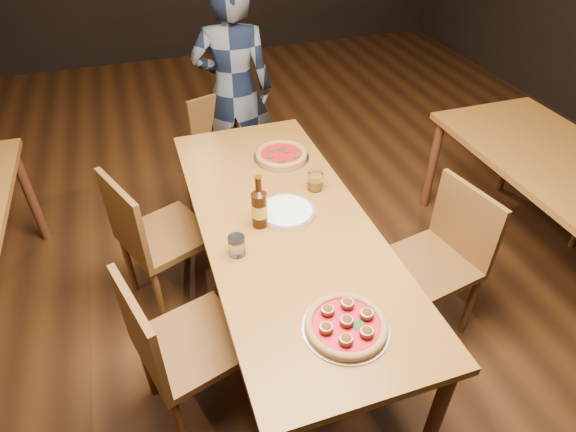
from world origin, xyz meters
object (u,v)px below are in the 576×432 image
object	(u,v)px
table_main	(285,233)
chair_end	(228,151)
chair_main_sw	(166,234)
chair_main_e	(430,264)
water_glass	(237,245)
diner	(234,91)
plate_stack	(287,212)
amber_glass	(315,181)
pizza_meatball	(346,325)
chair_main_nw	(193,343)
pizza_margherita	(281,155)
beer_bottle	(259,209)

from	to	relation	value
table_main	chair_end	distance (m)	1.34
chair_main_sw	chair_main_e	size ratio (longest dim) A/B	1.03
water_glass	diner	xyz separation A→B (m)	(0.37, 1.64, -0.02)
plate_stack	amber_glass	bearing A→B (deg)	36.85
pizza_meatball	amber_glass	world-z (taller)	amber_glass
amber_glass	chair_main_e	bearing A→B (deg)	-41.84
chair_main_nw	pizza_margherita	xyz separation A→B (m)	(0.70, 0.91, 0.31)
water_glass	diner	bearing A→B (deg)	77.23
chair_main_nw	chair_main_sw	size ratio (longest dim) A/B	0.99
pizza_meatball	diner	distance (m)	2.18
chair_end	pizza_margherita	bearing A→B (deg)	-95.16
pizza_margherita	plate_stack	size ratio (longest dim) A/B	1.16
chair_end	water_glass	size ratio (longest dim) A/B	8.60
pizza_meatball	plate_stack	bearing A→B (deg)	89.45
chair_main_sw	beer_bottle	size ratio (longest dim) A/B	3.41
beer_bottle	diner	bearing A→B (deg)	81.51
amber_glass	pizza_margherita	bearing A→B (deg)	101.96
chair_end	beer_bottle	world-z (taller)	beer_bottle
water_glass	amber_glass	xyz separation A→B (m)	(0.51, 0.36, 0.00)
chair_main_nw	amber_glass	world-z (taller)	chair_main_nw
chair_main_sw	chair_main_e	xyz separation A→B (m)	(1.29, -0.66, -0.01)
water_glass	amber_glass	world-z (taller)	amber_glass
table_main	beer_bottle	bearing A→B (deg)	174.17
chair_main_sw	beer_bottle	bearing A→B (deg)	-156.20
chair_main_sw	table_main	bearing A→B (deg)	-150.19
pizza_meatball	beer_bottle	size ratio (longest dim) A/B	1.24
chair_main_nw	chair_end	bearing A→B (deg)	-34.01
plate_stack	chair_main_sw	bearing A→B (deg)	146.87
chair_main_sw	diner	distance (m)	1.29
table_main	amber_glass	size ratio (longest dim) A/B	19.58
pizza_margherita	water_glass	world-z (taller)	water_glass
chair_end	plate_stack	world-z (taller)	chair_end
amber_glass	table_main	bearing A→B (deg)	-138.43
chair_main_nw	plate_stack	xyz separation A→B (m)	(0.57, 0.40, 0.30)
diner	amber_glass	bearing A→B (deg)	110.59
chair_main_sw	chair_end	xyz separation A→B (m)	(0.55, 0.88, -0.06)
pizza_meatball	water_glass	distance (m)	0.61
chair_main_e	plate_stack	size ratio (longest dim) A/B	3.27
amber_glass	diner	distance (m)	1.29
chair_main_e	diner	size ratio (longest dim) A/B	0.58
plate_stack	water_glass	world-z (taller)	water_glass
chair_main_sw	pizza_meatball	world-z (taller)	chair_main_sw
pizza_margherita	water_glass	distance (m)	0.84
chair_main_sw	water_glass	xyz separation A→B (m)	(0.29, -0.59, 0.33)
beer_bottle	chair_main_e	bearing A→B (deg)	-15.79
chair_main_e	diner	world-z (taller)	diner
chair_main_nw	beer_bottle	size ratio (longest dim) A/B	3.40
table_main	water_glass	size ratio (longest dim) A/B	21.10
chair_main_sw	pizza_margherita	distance (m)	0.80
pizza_margherita	pizza_meatball	bearing A→B (deg)	-96.54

